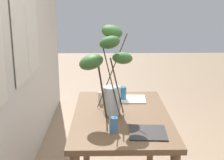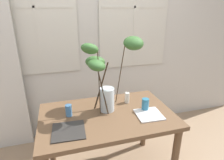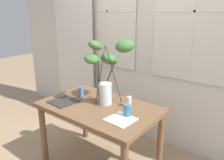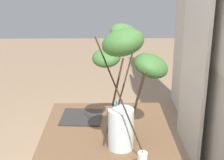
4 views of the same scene
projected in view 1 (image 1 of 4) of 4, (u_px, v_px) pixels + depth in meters
name	position (u px, v px, depth m)	size (l,w,h in m)	color
dining_table	(121.00, 127.00, 2.69)	(1.27, 0.79, 0.76)	brown
vase_with_branches	(108.00, 66.00, 2.58)	(0.58, 0.49, 0.73)	silver
drinking_glass_blue_left	(113.00, 125.00, 2.31)	(0.06, 0.06, 0.11)	#4C84BC
drinking_glass_blue_right	(123.00, 93.00, 3.01)	(0.07, 0.07, 0.12)	teal
plate_square_left	(148.00, 132.00, 2.30)	(0.27, 0.27, 0.01)	#2D2B28
plate_square_right	(133.00, 99.00, 3.03)	(0.24, 0.24, 0.01)	white
pillar_candle	(101.00, 98.00, 2.90)	(0.05, 0.05, 0.13)	silver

